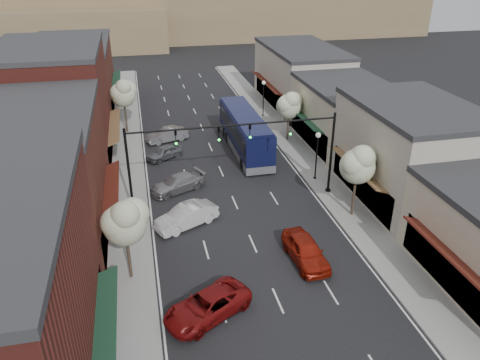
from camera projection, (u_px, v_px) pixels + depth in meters
ground at (260, 261)px, 30.77m from camera, size 160.00×160.00×0.00m
sidewalk_left at (127, 159)px, 45.23m from camera, size 2.80×73.00×0.15m
sidewalk_right at (293, 145)px, 48.54m from camera, size 2.80×73.00×0.15m
curb_left at (142, 158)px, 45.51m from camera, size 0.25×73.00×0.17m
curb_right at (280, 146)px, 48.26m from camera, size 0.25×73.00×0.17m
bldg_left_midnear at (32, 179)px, 31.13m from camera, size 10.14×14.10×9.40m
bldg_left_midfar at (56, 106)px, 43.01m from camera, size 10.14×14.10×10.90m
bldg_left_far at (74, 77)px, 57.53m from camera, size 10.14×18.10×8.40m
bldg_right_midnear at (409, 153)px, 36.96m from camera, size 9.14×12.10×7.90m
bldg_right_midfar at (345, 114)px, 47.76m from camera, size 9.14×12.10×6.40m
bldg_right_far at (300, 76)px, 59.76m from camera, size 9.14×16.10×7.40m
hill_far at (159, 8)px, 106.63m from camera, size 120.00×30.00×12.00m
hill_near at (36, 29)px, 92.13m from camera, size 50.00×20.00×8.00m
signal_mast_right at (304, 144)px, 36.79m from camera, size 8.22×0.46×7.00m
signal_mast_left at (160, 156)px, 34.58m from camera, size 8.22×0.46×7.00m
tree_right_near at (359, 163)px, 33.87m from camera, size 2.85×2.65×5.95m
tree_right_far at (289, 104)px, 48.04m from camera, size 2.85×2.65×5.43m
tree_left_near at (125, 221)px, 27.21m from camera, size 2.85×2.65×5.69m
tree_left_far at (123, 93)px, 49.73m from camera, size 2.85×2.65×6.13m
lamp_post_near at (317, 148)px, 40.13m from camera, size 0.44×0.44×4.44m
lamp_post_far at (263, 93)px, 55.40m from camera, size 0.44×0.44×4.44m
coach_bus at (245, 132)px, 46.59m from camera, size 2.85×12.63×3.86m
red_hatchback at (306, 250)px, 30.39m from camera, size 2.22×4.91×1.64m
parked_car_a at (207, 306)px, 25.87m from camera, size 5.63×4.59×1.43m
parked_car_b at (186, 216)px, 34.28m from camera, size 5.07×3.65×1.59m
parked_car_c at (177, 183)px, 39.27m from camera, size 5.16×3.72×1.39m
parked_car_d at (164, 152)px, 45.31m from camera, size 3.99×3.29×1.28m
parked_car_e at (167, 135)px, 49.33m from camera, size 4.67×2.80×1.45m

